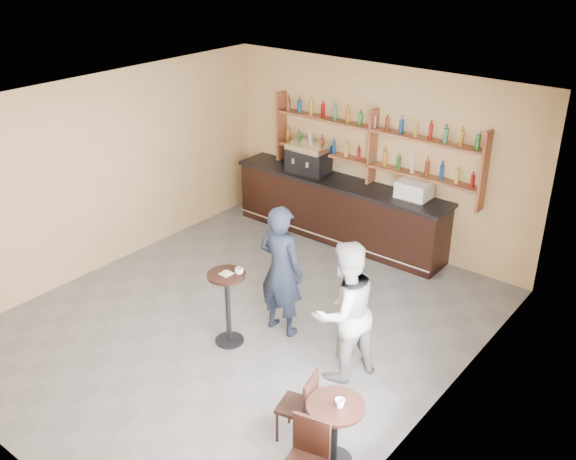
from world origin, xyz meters
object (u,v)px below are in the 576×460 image
Objects in this scene: chair_west at (296,406)px; espresso_machine at (309,158)px; man_main at (281,270)px; cafe_table at (334,434)px; patron_second at (344,311)px; pastry_case at (414,191)px; bar_counter at (339,210)px; pedestal_table at (228,308)px.

espresso_machine is at bearing -158.28° from chair_west.
espresso_machine is at bearing -60.92° from man_main.
cafe_table is 1.63m from patron_second.
espresso_machine is 2.16m from pastry_case.
cafe_table is (3.06, -4.54, -0.18)m from bar_counter.
pedestal_table is 1.38× the size of cafe_table.
cafe_table is at bearing 70.99° from chair_west.
pastry_case is 3.79m from pedestal_table.
chair_west is (1.47, -1.55, -0.52)m from man_main.
espresso_machine reaches higher than chair_west.
chair_west is 0.47× the size of patron_second.
chair_west is at bearing 174.81° from cafe_table.
man_main is at bearing -65.03° from espresso_machine.
pastry_case is 0.29× the size of patron_second.
espresso_machine is 0.40× the size of patron_second.
patron_second is (-0.24, 1.26, 0.50)m from chair_west.
man_main is 2.64m from cafe_table.
bar_counter reaches higher than chair_west.
bar_counter is 3.68m from pedestal_table.
pedestal_table is at bearing 159.04° from cafe_table.
espresso_machine is at bearing 177.74° from pastry_case.
cafe_table is at bearing 140.12° from man_main.
pedestal_table is at bearing -129.00° from chair_west.
cafe_table is 0.55m from chair_west.
chair_west is (2.51, -4.49, -0.13)m from bar_counter.
pastry_case is at bearing -145.65° from patron_second.
patron_second is at bearing -78.10° from pastry_case.
chair_west is (3.21, -4.49, -0.96)m from espresso_machine.
cafe_table is at bearing -56.00° from espresso_machine.
patron_second reaches higher than pedestal_table.
pedestal_table is 1.23× the size of chair_west.
pastry_case is at bearing -99.63° from man_main.
patron_second is (1.23, -0.29, -0.02)m from man_main.
cafe_table is at bearing -56.05° from bar_counter.
espresso_machine is 0.84× the size of chair_west.
patron_second is at bearing -54.87° from bar_counter.
espresso_machine is at bearing -117.17° from patron_second.
espresso_machine is at bearing 180.00° from bar_counter.
espresso_machine reaches higher than bar_counter.
chair_west is at bearing -79.08° from pastry_case.
patron_second is at bearing -52.98° from espresso_machine.
man_main is 1.27m from patron_second.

